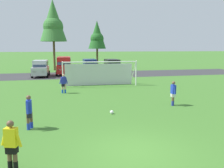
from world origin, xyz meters
TOP-DOWN VIEW (x-y plane):
  - ground_plane at (0.00, 15.00)m, footprint 400.00×400.00m
  - parking_lot_strip at (0.00, 25.87)m, footprint 52.00×8.40m
  - soccer_ball at (0.27, 5.18)m, footprint 0.22×0.22m
  - soccer_goal at (1.41, 15.92)m, footprint 7.47×2.16m
  - referee at (-4.22, -0.47)m, footprint 0.70×0.39m
  - player_striker_near at (-2.28, 12.37)m, footprint 0.74×0.36m
  - player_midfield_center at (-4.12, 3.51)m, footprint 0.27×0.73m
  - player_defender_far at (4.74, 6.32)m, footprint 0.28×0.73m
  - parked_car_slot_far_left at (-4.94, 25.13)m, footprint 2.28×4.67m
  - parked_car_slot_left at (-1.81, 26.78)m, footprint 2.38×4.89m
  - parked_car_slot_center_left at (1.88, 26.73)m, footprint 2.15×4.61m
  - parked_car_slot_center at (4.98, 25.61)m, footprint 2.21×4.64m
  - tree_left_edge at (-3.20, 33.70)m, footprint 4.38×4.38m
  - tree_mid_left at (4.53, 36.10)m, footprint 3.26×3.26m

SIDE VIEW (x-z plane):
  - ground_plane at x=0.00m, z-range 0.00..0.00m
  - parking_lot_strip at x=0.00m, z-range 0.00..0.01m
  - soccer_ball at x=0.27m, z-range 0.00..0.22m
  - referee at x=-4.22m, z-range 0.00..1.64m
  - player_striker_near at x=-2.28m, z-range 0.00..1.64m
  - player_midfield_center at x=-4.12m, z-range 0.00..1.64m
  - player_defender_far at x=4.74m, z-range 0.00..1.64m
  - parked_car_slot_far_left at x=-4.94m, z-range 0.03..2.19m
  - parked_car_slot_center_left at x=1.88m, z-range 0.03..2.19m
  - parked_car_slot_center at x=4.98m, z-range 0.03..2.19m
  - soccer_goal at x=1.41m, z-range 0.01..2.58m
  - parked_car_slot_left at x=-1.81m, z-range 0.08..2.60m
  - tree_mid_left at x=4.53m, z-range 1.62..10.32m
  - tree_left_edge at x=-3.20m, z-range 2.19..13.88m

